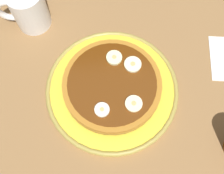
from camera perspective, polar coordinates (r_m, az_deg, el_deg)
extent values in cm
cube|color=olive|center=(57.97, 0.00, -1.33)|extent=(140.00, 140.00, 3.00)
cylinder|color=yellow|center=(55.88, 0.00, -0.56)|extent=(27.40, 27.40, 1.46)
torus|color=#A49342|center=(55.40, 0.00, -0.37)|extent=(27.60, 27.60, 1.02)
cylinder|color=#A67538|center=(54.84, 0.42, 0.19)|extent=(18.72, 18.72, 1.01)
cylinder|color=olive|center=(53.62, 0.04, -0.20)|extent=(19.94, 19.94, 1.01)
cylinder|color=#AF7024|center=(52.86, 0.16, 0.72)|extent=(19.73, 19.73, 1.01)
cylinder|color=#592B0A|center=(52.31, 0.00, 0.92)|extent=(17.69, 17.69, 0.16)
cylinder|color=#F6F1C0|center=(53.75, 4.43, 4.79)|extent=(3.45, 3.45, 0.73)
cylinder|color=tan|center=(53.39, 4.46, 4.98)|extent=(0.97, 0.97, 0.08)
cylinder|color=#F6E9B5|center=(50.74, 4.64, -3.59)|extent=(3.30, 3.30, 0.67)
cylinder|color=tan|center=(50.39, 4.68, -3.46)|extent=(0.92, 0.92, 0.08)
cylinder|color=beige|center=(50.21, -2.14, -4.90)|extent=(2.86, 2.86, 0.77)
cylinder|color=tan|center=(49.80, -2.16, -4.76)|extent=(0.80, 0.80, 0.08)
cylinder|color=#ECF0B4|center=(54.24, 0.46, 6.23)|extent=(3.20, 3.20, 0.78)
cylinder|color=tan|center=(53.86, 0.47, 6.44)|extent=(0.90, 0.90, 0.08)
cylinder|color=white|center=(63.39, -17.21, 15.64)|extent=(7.71, 7.71, 9.62)
torus|color=white|center=(64.49, -20.79, 15.11)|extent=(6.77, 1.39, 6.77)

